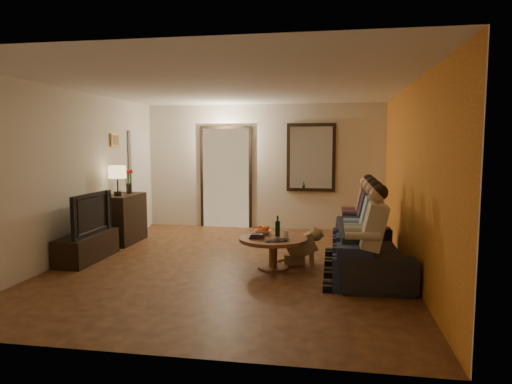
% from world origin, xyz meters
% --- Properties ---
extents(floor, '(5.00, 6.00, 0.01)m').
position_xyz_m(floor, '(0.00, 0.00, 0.00)').
color(floor, '#402211').
rests_on(floor, ground).
extents(ceiling, '(5.00, 6.00, 0.01)m').
position_xyz_m(ceiling, '(0.00, 0.00, 2.60)').
color(ceiling, white).
rests_on(ceiling, back_wall).
extents(back_wall, '(5.00, 0.02, 2.60)m').
position_xyz_m(back_wall, '(0.00, 3.00, 1.30)').
color(back_wall, beige).
rests_on(back_wall, floor).
extents(front_wall, '(5.00, 0.02, 2.60)m').
position_xyz_m(front_wall, '(0.00, -3.00, 1.30)').
color(front_wall, beige).
rests_on(front_wall, floor).
extents(left_wall, '(0.02, 6.00, 2.60)m').
position_xyz_m(left_wall, '(-2.50, 0.00, 1.30)').
color(left_wall, beige).
rests_on(left_wall, floor).
extents(right_wall, '(0.02, 6.00, 2.60)m').
position_xyz_m(right_wall, '(2.50, 0.00, 1.30)').
color(right_wall, beige).
rests_on(right_wall, floor).
extents(orange_accent, '(0.01, 6.00, 2.60)m').
position_xyz_m(orange_accent, '(2.49, 0.00, 1.30)').
color(orange_accent, '#D15C23').
rests_on(orange_accent, right_wall).
extents(kitchen_doorway, '(1.00, 0.06, 2.10)m').
position_xyz_m(kitchen_doorway, '(-0.80, 2.98, 1.05)').
color(kitchen_doorway, '#FFE0A5').
rests_on(kitchen_doorway, floor).
extents(door_trim, '(1.12, 0.04, 2.22)m').
position_xyz_m(door_trim, '(-0.80, 2.97, 1.05)').
color(door_trim, black).
rests_on(door_trim, floor).
extents(fridge_glimpse, '(0.45, 0.03, 1.70)m').
position_xyz_m(fridge_glimpse, '(-0.55, 2.98, 0.90)').
color(fridge_glimpse, silver).
rests_on(fridge_glimpse, floor).
extents(mirror_frame, '(1.00, 0.05, 1.40)m').
position_xyz_m(mirror_frame, '(1.00, 2.96, 1.50)').
color(mirror_frame, black).
rests_on(mirror_frame, back_wall).
extents(mirror_glass, '(0.86, 0.02, 1.26)m').
position_xyz_m(mirror_glass, '(1.00, 2.93, 1.50)').
color(mirror_glass, white).
rests_on(mirror_glass, back_wall).
extents(white_door, '(0.06, 0.85, 2.04)m').
position_xyz_m(white_door, '(-2.46, 2.30, 1.02)').
color(white_door, white).
rests_on(white_door, floor).
extents(framed_art, '(0.03, 0.28, 0.24)m').
position_xyz_m(framed_art, '(-2.47, 1.30, 1.85)').
color(framed_art, '#B28C33').
rests_on(framed_art, left_wall).
extents(art_canvas, '(0.01, 0.22, 0.18)m').
position_xyz_m(art_canvas, '(-2.46, 1.30, 1.85)').
color(art_canvas, brown).
rests_on(art_canvas, left_wall).
extents(dresser, '(0.45, 0.98, 0.87)m').
position_xyz_m(dresser, '(-2.25, 1.13, 0.44)').
color(dresser, black).
rests_on(dresser, floor).
extents(table_lamp, '(0.30, 0.30, 0.54)m').
position_xyz_m(table_lamp, '(-2.25, 0.91, 1.14)').
color(table_lamp, beige).
rests_on(table_lamp, dresser).
extents(flower_vase, '(0.14, 0.14, 0.44)m').
position_xyz_m(flower_vase, '(-2.25, 1.35, 1.09)').
color(flower_vase, '#A91812').
rests_on(flower_vase, dresser).
extents(tv_stand, '(0.45, 1.22, 0.41)m').
position_xyz_m(tv_stand, '(-2.25, -0.16, 0.20)').
color(tv_stand, black).
rests_on(tv_stand, floor).
extents(tv, '(1.10, 0.14, 0.63)m').
position_xyz_m(tv, '(-2.25, -0.16, 0.72)').
color(tv, black).
rests_on(tv, tv_stand).
extents(sofa, '(2.26, 0.94, 0.65)m').
position_xyz_m(sofa, '(1.98, -0.09, 0.33)').
color(sofa, black).
rests_on(sofa, floor).
extents(person_a, '(0.60, 0.40, 1.20)m').
position_xyz_m(person_a, '(1.88, -0.99, 0.60)').
color(person_a, tan).
rests_on(person_a, sofa).
extents(person_b, '(0.60, 0.40, 1.20)m').
position_xyz_m(person_b, '(1.88, -0.39, 0.60)').
color(person_b, tan).
rests_on(person_b, sofa).
extents(person_c, '(0.60, 0.40, 1.20)m').
position_xyz_m(person_c, '(1.88, 0.21, 0.60)').
color(person_c, tan).
rests_on(person_c, sofa).
extents(person_d, '(0.60, 0.40, 1.20)m').
position_xyz_m(person_d, '(1.88, 0.81, 0.60)').
color(person_d, tan).
rests_on(person_d, sofa).
extents(dog, '(0.60, 0.35, 0.56)m').
position_xyz_m(dog, '(1.00, 0.18, 0.28)').
color(dog, '#9D7F48').
rests_on(dog, floor).
extents(coffee_table, '(1.20, 1.20, 0.45)m').
position_xyz_m(coffee_table, '(0.62, -0.15, 0.23)').
color(coffee_table, brown).
rests_on(coffee_table, floor).
extents(bowl, '(0.26, 0.26, 0.06)m').
position_xyz_m(bowl, '(0.44, 0.07, 0.48)').
color(bowl, white).
rests_on(bowl, coffee_table).
extents(oranges, '(0.20, 0.20, 0.08)m').
position_xyz_m(oranges, '(0.44, 0.07, 0.55)').
color(oranges, '#FE5F15').
rests_on(oranges, bowl).
extents(wine_bottle, '(0.07, 0.07, 0.31)m').
position_xyz_m(wine_bottle, '(0.67, -0.05, 0.60)').
color(wine_bottle, black).
rests_on(wine_bottle, coffee_table).
extents(wine_glass, '(0.06, 0.06, 0.10)m').
position_xyz_m(wine_glass, '(0.80, -0.10, 0.50)').
color(wine_glass, silver).
rests_on(wine_glass, coffee_table).
extents(book_stack, '(0.20, 0.15, 0.07)m').
position_xyz_m(book_stack, '(0.40, -0.25, 0.48)').
color(book_stack, black).
rests_on(book_stack, coffee_table).
extents(laptop, '(0.38, 0.32, 0.03)m').
position_xyz_m(laptop, '(0.72, -0.43, 0.46)').
color(laptop, black).
rests_on(laptop, coffee_table).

